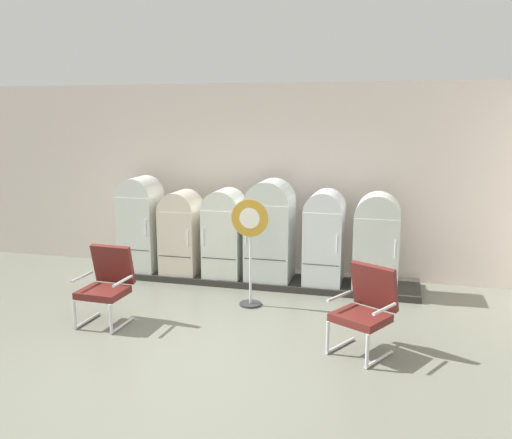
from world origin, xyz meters
The scene contains 12 objects.
ground centered at (0.00, 0.00, -0.03)m, with size 12.00×10.00×0.05m, color slate.
back_wall centered at (0.00, 3.66, 1.63)m, with size 11.76×0.12×3.22m.
display_plinth centered at (0.00, 3.02, 0.05)m, with size 5.26×0.95×0.10m, color #2E2D29.
refrigerator_0 centered at (-1.97, 2.90, 0.95)m, with size 0.62×0.65×1.58m.
refrigerator_1 centered at (-1.24, 2.90, 0.83)m, with size 0.61×0.64×1.37m.
refrigerator_2 centered at (-0.48, 2.90, 0.86)m, with size 0.61×0.65×1.43m.
refrigerator_3 centered at (0.27, 2.92, 0.95)m, with size 0.72×0.69×1.60m.
refrigerator_4 centered at (1.14, 2.93, 0.88)m, with size 0.59×0.71×1.46m.
refrigerator_5 centered at (1.94, 2.90, 0.87)m, with size 0.67×0.64×1.45m.
armchair_left centered at (-1.44, 0.81, 0.55)m, with size 0.66×0.66×1.02m.
armchair_right centered at (1.91, 0.74, 0.55)m, with size 0.81×0.83×1.02m.
sign_stand centered at (0.22, 1.88, 0.83)m, with size 0.53×0.32×1.55m.
Camera 1 is at (2.17, -5.30, 2.74)m, focal length 37.98 mm.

